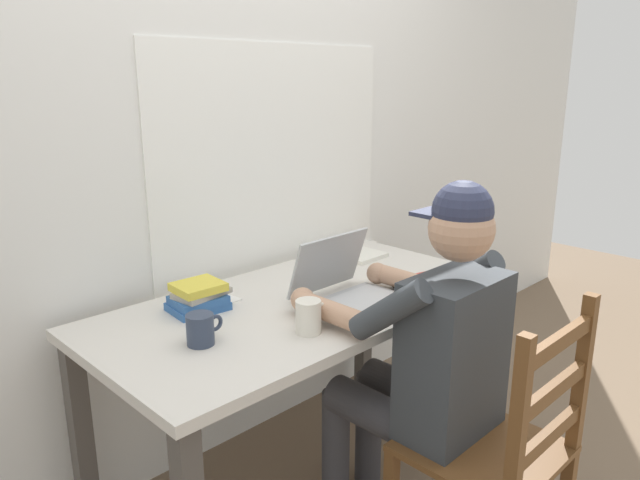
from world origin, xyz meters
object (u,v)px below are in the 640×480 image
at_px(landscape_photo_print, 423,277).
at_px(computer_mouse, 402,286).
at_px(seated_person, 424,351).
at_px(coffee_mug_white, 309,316).
at_px(desk, 304,324).
at_px(coffee_mug_dark, 201,329).
at_px(wooden_chair, 500,451).
at_px(book_stack_main, 199,297).
at_px(laptop, 347,287).

bearing_deg(landscape_photo_print, computer_mouse, -154.43).
distance_m(seated_person, coffee_mug_white, 0.39).
xyz_separation_m(desk, coffee_mug_dark, (-0.46, -0.05, 0.14)).
relative_size(wooden_chair, book_stack_main, 4.63).
bearing_deg(computer_mouse, book_stack_main, 150.79).
xyz_separation_m(computer_mouse, landscape_photo_print, (0.18, 0.03, -0.02)).
relative_size(laptop, book_stack_main, 1.65).
bearing_deg(wooden_chair, coffee_mug_dark, 129.50).
relative_size(desk, laptop, 4.53).
height_order(laptop, coffee_mug_dark, laptop).
height_order(seated_person, computer_mouse, seated_person).
relative_size(laptop, coffee_mug_dark, 2.78).
bearing_deg(book_stack_main, wooden_chair, -65.20).
relative_size(desk, coffee_mug_dark, 12.59).
height_order(seated_person, wooden_chair, seated_person).
relative_size(laptop, computer_mouse, 3.30).
xyz_separation_m(desk, wooden_chair, (0.10, -0.73, -0.20)).
bearing_deg(seated_person, coffee_mug_white, 139.84).
height_order(desk, book_stack_main, book_stack_main).
height_order(wooden_chair, laptop, laptop).
distance_m(desk, coffee_mug_white, 0.32).
xyz_separation_m(seated_person, laptop, (-0.00, 0.33, 0.13)).
bearing_deg(laptop, landscape_photo_print, -4.80).
distance_m(laptop, computer_mouse, 0.24).
distance_m(wooden_chair, coffee_mug_white, 0.68).
relative_size(laptop, coffee_mug_white, 2.83).
relative_size(laptop, landscape_photo_print, 2.54).
bearing_deg(landscape_photo_print, laptop, -170.00).
xyz_separation_m(wooden_chair, book_stack_main, (-0.42, 0.90, 0.35)).
distance_m(desk, wooden_chair, 0.76).
distance_m(seated_person, landscape_photo_print, 0.50).
relative_size(coffee_mug_white, coffee_mug_dark, 0.98).
height_order(laptop, book_stack_main, laptop).
bearing_deg(wooden_chair, computer_mouse, 67.78).
bearing_deg(seated_person, laptop, 90.50).
xyz_separation_m(seated_person, computer_mouse, (0.22, 0.26, 0.09)).
bearing_deg(book_stack_main, computer_mouse, -29.21).
bearing_deg(coffee_mug_dark, computer_mouse, -9.65).
height_order(computer_mouse, book_stack_main, book_stack_main).
bearing_deg(book_stack_main, coffee_mug_white, -70.28).
relative_size(computer_mouse, book_stack_main, 0.50).
height_order(desk, coffee_mug_dark, coffee_mug_dark).
bearing_deg(desk, book_stack_main, 151.81).
distance_m(coffee_mug_dark, book_stack_main, 0.26).
bearing_deg(seated_person, book_stack_main, 123.84).
height_order(coffee_mug_white, coffee_mug_dark, coffee_mug_white).
bearing_deg(landscape_photo_print, coffee_mug_dark, -171.12).
bearing_deg(wooden_chair, book_stack_main, 114.80).
xyz_separation_m(wooden_chair, landscape_photo_print, (0.40, 0.58, 0.30)).
xyz_separation_m(seated_person, wooden_chair, (0.00, -0.28, -0.22)).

